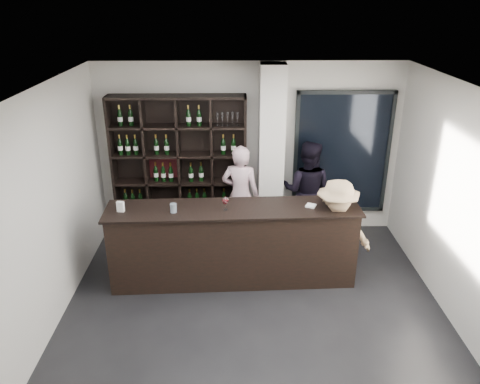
{
  "coord_description": "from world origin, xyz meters",
  "views": [
    {
      "loc": [
        -0.26,
        -4.71,
        3.87
      ],
      "look_at": [
        -0.17,
        1.1,
        1.39
      ],
      "focal_mm": 35.0,
      "sensor_mm": 36.0,
      "label": 1
    }
  ],
  "objects_px": {
    "customer": "(335,233)",
    "taster_pink": "(240,195)",
    "wine_shelf": "(180,168)",
    "taster_black": "(307,191)",
    "tasting_counter": "(233,244)"
  },
  "relations": [
    {
      "from": "wine_shelf",
      "to": "taster_pink",
      "type": "bearing_deg",
      "value": -18.34
    },
    {
      "from": "tasting_counter",
      "to": "customer",
      "type": "relative_size",
      "value": 2.23
    },
    {
      "from": "tasting_counter",
      "to": "taster_black",
      "type": "distance_m",
      "value": 1.8
    },
    {
      "from": "tasting_counter",
      "to": "taster_black",
      "type": "bearing_deg",
      "value": 44.59
    },
    {
      "from": "wine_shelf",
      "to": "tasting_counter",
      "type": "distance_m",
      "value": 1.82
    },
    {
      "from": "tasting_counter",
      "to": "taster_pink",
      "type": "relative_size",
      "value": 2.07
    },
    {
      "from": "wine_shelf",
      "to": "taster_black",
      "type": "height_order",
      "value": "wine_shelf"
    },
    {
      "from": "wine_shelf",
      "to": "taster_pink",
      "type": "height_order",
      "value": "wine_shelf"
    },
    {
      "from": "taster_black",
      "to": "wine_shelf",
      "type": "bearing_deg",
      "value": 14.43
    },
    {
      "from": "customer",
      "to": "taster_pink",
      "type": "bearing_deg",
      "value": 135.79
    },
    {
      "from": "taster_pink",
      "to": "taster_black",
      "type": "distance_m",
      "value": 1.11
    },
    {
      "from": "taster_pink",
      "to": "taster_black",
      "type": "xyz_separation_m",
      "value": [
        1.1,
        0.17,
        0.01
      ]
    },
    {
      "from": "taster_pink",
      "to": "customer",
      "type": "distance_m",
      "value": 1.76
    },
    {
      "from": "tasting_counter",
      "to": "taster_pink",
      "type": "xyz_separation_m",
      "value": [
        0.12,
        1.13,
        0.26
      ]
    },
    {
      "from": "tasting_counter",
      "to": "taster_pink",
      "type": "distance_m",
      "value": 1.17
    }
  ]
}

